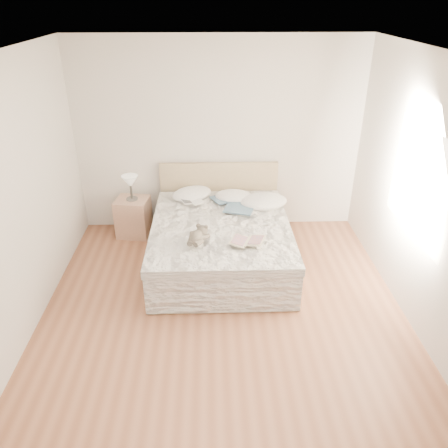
{
  "coord_description": "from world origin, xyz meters",
  "views": [
    {
      "loc": [
        -0.12,
        -3.69,
        3.15
      ],
      "look_at": [
        0.04,
        1.05,
        0.62
      ],
      "focal_mm": 35.0,
      "sensor_mm": 36.0,
      "label": 1
    }
  ],
  "objects_px": {
    "table_lamp": "(130,183)",
    "teddy_bear": "(197,241)",
    "childrens_book": "(248,241)",
    "bed": "(221,240)",
    "nightstand": "(134,217)",
    "photo_book": "(192,202)"
  },
  "relations": [
    {
      "from": "bed",
      "to": "childrens_book",
      "type": "distance_m",
      "value": 0.73
    },
    {
      "from": "photo_book",
      "to": "childrens_book",
      "type": "distance_m",
      "value": 1.27
    },
    {
      "from": "nightstand",
      "to": "childrens_book",
      "type": "distance_m",
      "value": 2.07
    },
    {
      "from": "nightstand",
      "to": "teddy_bear",
      "type": "relative_size",
      "value": 1.84
    },
    {
      "from": "table_lamp",
      "to": "nightstand",
      "type": "bearing_deg",
      "value": 144.6
    },
    {
      "from": "nightstand",
      "to": "childrens_book",
      "type": "relative_size",
      "value": 1.45
    },
    {
      "from": "photo_book",
      "to": "teddy_bear",
      "type": "bearing_deg",
      "value": -110.1
    },
    {
      "from": "bed",
      "to": "table_lamp",
      "type": "bearing_deg",
      "value": 148.74
    },
    {
      "from": "nightstand",
      "to": "table_lamp",
      "type": "distance_m",
      "value": 0.54
    },
    {
      "from": "teddy_bear",
      "to": "table_lamp",
      "type": "bearing_deg",
      "value": 143.79
    },
    {
      "from": "bed",
      "to": "nightstand",
      "type": "height_order",
      "value": "bed"
    },
    {
      "from": "childrens_book",
      "to": "table_lamp",
      "type": "bearing_deg",
      "value": 158.99
    },
    {
      "from": "table_lamp",
      "to": "teddy_bear",
      "type": "bearing_deg",
      "value": -55.2
    },
    {
      "from": "childrens_book",
      "to": "teddy_bear",
      "type": "relative_size",
      "value": 1.27
    },
    {
      "from": "table_lamp",
      "to": "teddy_bear",
      "type": "relative_size",
      "value": 1.18
    },
    {
      "from": "nightstand",
      "to": "teddy_bear",
      "type": "bearing_deg",
      "value": -55.08
    },
    {
      "from": "table_lamp",
      "to": "childrens_book",
      "type": "relative_size",
      "value": 0.92
    },
    {
      "from": "bed",
      "to": "table_lamp",
      "type": "xyz_separation_m",
      "value": [
        -1.23,
        0.75,
        0.51
      ]
    },
    {
      "from": "bed",
      "to": "teddy_bear",
      "type": "distance_m",
      "value": 0.76
    },
    {
      "from": "childrens_book",
      "to": "teddy_bear",
      "type": "bearing_deg",
      "value": -157.5
    },
    {
      "from": "nightstand",
      "to": "table_lamp",
      "type": "xyz_separation_m",
      "value": [
        0.01,
        -0.01,
        0.54
      ]
    },
    {
      "from": "bed",
      "to": "teddy_bear",
      "type": "height_order",
      "value": "bed"
    }
  ]
}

